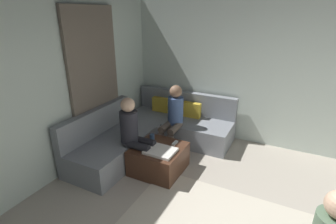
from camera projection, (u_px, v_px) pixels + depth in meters
wall_back at (285, 76)px, 4.44m from camera, size 6.00×0.12×2.70m
wall_left at (18, 100)px, 3.23m from camera, size 0.12×6.00×2.70m
curtain_panel at (95, 85)px, 4.31m from camera, size 0.06×1.10×2.50m
sectional_couch at (153, 132)px, 4.83m from camera, size 2.10×2.55×0.87m
ottoman at (159, 159)px, 4.07m from camera, size 0.76×0.76×0.42m
folded_blanket at (160, 151)px, 3.85m from camera, size 0.44×0.36×0.04m
coffee_mug at (152, 137)px, 4.22m from camera, size 0.08×0.08×0.10m
game_remote at (175, 143)px, 4.10m from camera, size 0.05×0.15×0.02m
person_on_couch_back at (173, 116)px, 4.56m from camera, size 0.30×0.60×1.20m
person_on_couch_side at (134, 132)px, 3.96m from camera, size 0.60×0.30×1.20m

